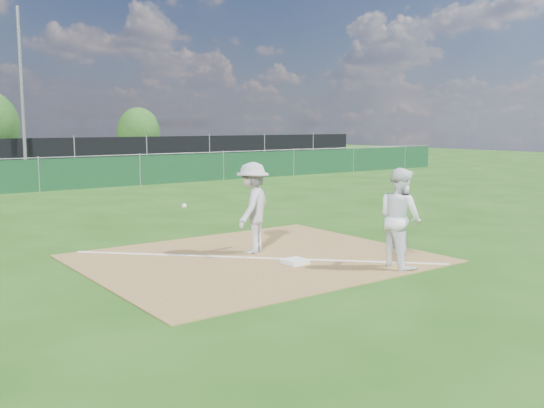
{
  "coord_description": "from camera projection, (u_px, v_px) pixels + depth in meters",
  "views": [
    {
      "loc": [
        -6.27,
        -8.06,
        2.49
      ],
      "look_at": [
        0.4,
        1.0,
        1.0
      ],
      "focal_mm": 40.0,
      "sensor_mm": 36.0,
      "label": 1
    }
  ],
  "objects": [
    {
      "name": "ground",
      "position": [
        87.0,
        206.0,
        18.43
      ],
      "size": [
        90.0,
        90.0,
        0.0
      ],
      "primitive_type": "plane",
      "color": "#1B460F",
      "rests_on": "ground"
    },
    {
      "name": "play_at_first",
      "position": [
        253.0,
        208.0,
        11.62
      ],
      "size": [
        2.23,
        1.19,
        1.75
      ],
      "color": "silver",
      "rests_on": "infield_dirt"
    },
    {
      "name": "light_pole",
      "position": [
        22.0,
        92.0,
        28.93
      ],
      "size": [
        0.16,
        0.16,
        8.0
      ],
      "primitive_type": "cylinder",
      "color": "slate",
      "rests_on": "ground"
    },
    {
      "name": "first_base",
      "position": [
        295.0,
        261.0,
        10.77
      ],
      "size": [
        0.39,
        0.39,
        0.08
      ],
      "primitive_type": "cube",
      "rotation": [
        0.0,
        0.0,
        0.04
      ],
      "color": "white",
      "rests_on": "infield_dirt"
    },
    {
      "name": "infield_dirt",
      "position": [
        255.0,
        258.0,
        11.24
      ],
      "size": [
        6.0,
        5.0,
        0.02
      ],
      "primitive_type": "cube",
      "color": "olive",
      "rests_on": "ground"
    },
    {
      "name": "car_right",
      "position": [
        41.0,
        157.0,
        35.3
      ],
      "size": [
        4.09,
        1.8,
        1.17
      ],
      "primitive_type": "imported",
      "rotation": [
        0.0,
        0.0,
        1.53
      ],
      "color": "black",
      "rests_on": "parking_lot"
    },
    {
      "name": "tree_right",
      "position": [
        138.0,
        132.0,
        43.99
      ],
      "size": [
        3.11,
        3.11,
        3.69
      ],
      "color": "#382316",
      "rests_on": "ground"
    },
    {
      "name": "foul_line",
      "position": [
        255.0,
        258.0,
        11.24
      ],
      "size": [
        5.01,
        5.01,
        0.01
      ],
      "primitive_type": "cube",
      "rotation": [
        0.0,
        0.0,
        0.79
      ],
      "color": "white",
      "rests_on": "infield_dirt"
    },
    {
      "name": "runner",
      "position": [
        400.0,
        218.0,
        10.5
      ],
      "size": [
        0.8,
        0.95,
        1.74
      ],
      "primitive_type": "imported",
      "rotation": [
        0.0,
        0.0,
        1.39
      ],
      "color": "white",
      "rests_on": "ground"
    },
    {
      "name": "green_fence",
      "position": [
        39.0,
        175.0,
        22.34
      ],
      "size": [
        44.0,
        0.05,
        1.2
      ],
      "primitive_type": "cube",
      "color": "#0E341A",
      "rests_on": "ground"
    }
  ]
}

